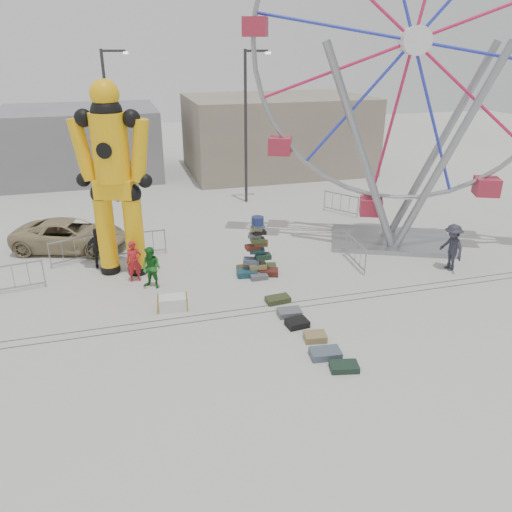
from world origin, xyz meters
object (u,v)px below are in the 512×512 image
object	(u,v)px
barricade_wheel_back	(341,204)
barricade_dummy_b	(75,250)
pedestrian_red	(134,262)
barricade_dummy_c	(141,244)
suitcase_tower	(257,258)
crash_test_dummy	(114,174)
parked_suv	(70,235)
pedestrian_grey	(452,247)
barricade_dummy_a	(13,278)
pedestrian_green	(151,268)
lamp_post_left	(111,120)
lamp_post_right	(247,120)
ferris_wheel	(410,70)
steamer_trunk	(173,303)
pedestrian_black	(98,248)
barricade_wheel_front	(355,252)

from	to	relation	value
barricade_wheel_back	barricade_dummy_b	bearing A→B (deg)	-111.89
barricade_wheel_back	pedestrian_red	bearing A→B (deg)	-98.46
barricade_dummy_c	suitcase_tower	bearing A→B (deg)	-36.67
crash_test_dummy	parked_suv	size ratio (longest dim) A/B	1.55
barricade_dummy_c	pedestrian_grey	bearing A→B (deg)	-22.95
parked_suv	barricade_dummy_a	bearing A→B (deg)	173.42
barricade_dummy_c	pedestrian_green	size ratio (longest dim) A/B	1.28
barricade_dummy_a	barricade_wheel_back	world-z (taller)	same
lamp_post_left	pedestrian_green	distance (m)	12.14
lamp_post_right	pedestrian_grey	distance (m)	12.75
crash_test_dummy	pedestrian_green	xyz separation A→B (m)	(0.96, -1.61, -3.11)
crash_test_dummy	barricade_dummy_c	xyz separation A→B (m)	(0.77, 1.51, -3.34)
barricade_dummy_a	pedestrian_grey	bearing A→B (deg)	-16.89
barricade_dummy_a	barricade_wheel_back	xyz separation A→B (m)	(15.00, 5.12, 0.00)
barricade_dummy_c	pedestrian_red	distance (m)	2.42
barricade_dummy_b	parked_suv	distance (m)	1.58
lamp_post_left	barricade_dummy_b	bearing A→B (deg)	-102.78
ferris_wheel	barricade_wheel_back	bearing A→B (deg)	120.24
crash_test_dummy	barricade_dummy_c	world-z (taller)	crash_test_dummy
barricade_dummy_c	pedestrian_grey	xyz separation A→B (m)	(11.61, -4.64, 0.38)
lamp_post_right	barricade_wheel_back	size ratio (longest dim) A/B	4.00
barricade_dummy_c	lamp_post_left	bearing A→B (deg)	93.67
barricade_dummy_a	barricade_dummy_c	distance (m)	5.08
lamp_post_right	barricade_wheel_back	bearing A→B (deg)	-39.89
crash_test_dummy	steamer_trunk	world-z (taller)	crash_test_dummy
barricade_dummy_a	pedestrian_black	distance (m)	3.25
barricade_dummy_a	pedestrian_red	bearing A→B (deg)	-11.07
steamer_trunk	barricade_dummy_a	xyz separation A→B (m)	(-5.29, 2.79, 0.32)
crash_test_dummy	pedestrian_grey	world-z (taller)	crash_test_dummy
lamp_post_right	pedestrian_black	size ratio (longest dim) A/B	4.86
barricade_wheel_front	barricade_wheel_back	xyz separation A→B (m)	(2.20, 6.23, 0.00)
ferris_wheel	parked_suv	size ratio (longest dim) A/B	3.10
barricade_dummy_b	pedestrian_red	size ratio (longest dim) A/B	1.28
lamp_post_left	barricade_dummy_c	distance (m)	9.30
pedestrian_grey	lamp_post_left	bearing A→B (deg)	-138.40
lamp_post_right	crash_test_dummy	world-z (taller)	lamp_post_right
steamer_trunk	pedestrian_black	bearing A→B (deg)	124.88
barricade_dummy_c	barricade_wheel_back	bearing A→B (deg)	14.72
crash_test_dummy	barricade_dummy_a	size ratio (longest dim) A/B	3.69
ferris_wheel	barricade_dummy_b	world-z (taller)	ferris_wheel
lamp_post_right	suitcase_tower	size ratio (longest dim) A/B	3.43
crash_test_dummy	lamp_post_left	bearing A→B (deg)	109.31
pedestrian_green	pedestrian_black	world-z (taller)	pedestrian_black
suitcase_tower	pedestrian_green	distance (m)	4.01
suitcase_tower	pedestrian_black	world-z (taller)	suitcase_tower
lamp_post_right	crash_test_dummy	distance (m)	10.62
barricade_wheel_back	pedestrian_grey	size ratio (longest dim) A/B	1.07
pedestrian_black	barricade_wheel_back	bearing A→B (deg)	-166.24
pedestrian_red	crash_test_dummy	bearing A→B (deg)	113.64
lamp_post_right	lamp_post_left	bearing A→B (deg)	164.05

